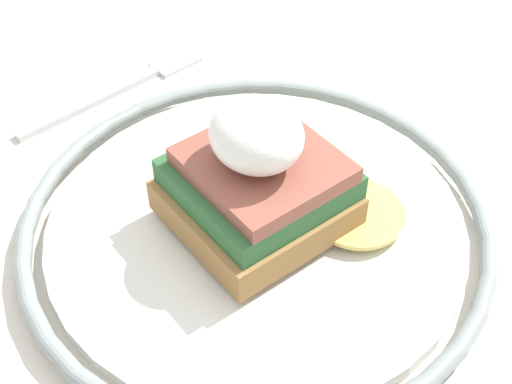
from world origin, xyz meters
TOP-DOWN VIEW (x-y plane):
  - plate at (-0.04, 0.05)m, footprint 0.28×0.28m
  - sandwich at (-0.03, 0.05)m, footprint 0.11×0.12m
  - fork at (-0.21, 0.06)m, footprint 0.03×0.16m

SIDE VIEW (x-z plane):
  - fork at x=-0.21m, z-range 0.72..0.73m
  - plate at x=-0.04m, z-range 0.72..0.74m
  - sandwich at x=-0.03m, z-range 0.73..0.81m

